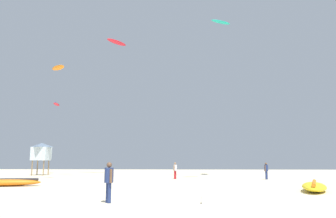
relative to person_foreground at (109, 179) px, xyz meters
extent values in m
plane|color=beige|center=(1.97, -3.77, -1.03)|extent=(120.00, 120.00, 0.00)
cylinder|color=navy|center=(-0.06, 0.08, -0.60)|extent=(0.16, 0.16, 0.87)
cylinder|color=navy|center=(0.06, -0.08, -0.60)|extent=(0.16, 0.16, 0.87)
cylinder|color=navy|center=(0.00, 0.00, 0.17)|extent=(0.40, 0.40, 0.65)
cylinder|color=brown|center=(-0.13, 0.19, 0.14)|extent=(0.12, 0.12, 0.60)
cylinder|color=brown|center=(0.13, -0.19, 0.14)|extent=(0.12, 0.12, 0.60)
sphere|color=brown|center=(0.00, 0.00, 0.62)|extent=(0.24, 0.24, 0.24)
cylinder|color=navy|center=(11.65, 18.87, -0.62)|extent=(0.15, 0.15, 0.82)
cylinder|color=navy|center=(11.53, 18.72, -0.62)|extent=(0.15, 0.15, 0.82)
cylinder|color=navy|center=(11.59, 18.79, 0.10)|extent=(0.38, 0.38, 0.62)
cylinder|color=brown|center=(11.73, 18.97, 0.07)|extent=(0.11, 0.11, 0.57)
cylinder|color=brown|center=(11.45, 18.62, 0.07)|extent=(0.11, 0.11, 0.57)
sphere|color=brown|center=(11.59, 18.79, 0.52)|extent=(0.22, 0.22, 0.22)
cylinder|color=#B21E23|center=(2.47, 19.20, -0.62)|extent=(0.15, 0.15, 0.82)
cylinder|color=#B21E23|center=(2.39, 19.03, -0.62)|extent=(0.15, 0.15, 0.82)
cylinder|color=silver|center=(2.43, 19.11, 0.10)|extent=(0.38, 0.38, 0.62)
cylinder|color=#936B4C|center=(2.53, 19.31, 0.08)|extent=(0.11, 0.11, 0.57)
cylinder|color=#936B4C|center=(2.33, 18.91, 0.08)|extent=(0.11, 0.11, 0.57)
sphere|color=#936B4C|center=(2.43, 19.11, 0.53)|extent=(0.22, 0.22, 0.22)
ellipsoid|color=yellow|center=(11.28, 6.07, -0.76)|extent=(3.14, 5.10, 0.57)
cylinder|color=orange|center=(11.28, 6.07, -0.54)|extent=(1.89, 4.29, 0.22)
ellipsoid|color=orange|center=(-9.61, 8.90, -0.77)|extent=(4.98, 2.60, 0.55)
cylinder|color=#2D2D33|center=(-9.61, 8.90, -0.55)|extent=(4.30, 1.39, 0.21)
cylinder|color=#8C704C|center=(-14.47, 27.70, -0.08)|extent=(0.14, 0.14, 1.90)
cylinder|color=#8C704C|center=(-14.47, 26.20, -0.08)|extent=(0.14, 0.14, 1.90)
cylinder|color=#8C704C|center=(-15.97, 27.70, -0.08)|extent=(0.14, 0.14, 1.90)
cylinder|color=#8C704C|center=(-15.97, 26.20, -0.08)|extent=(0.14, 0.14, 1.90)
cube|color=silver|center=(-15.22, 26.95, 1.72)|extent=(2.00, 2.00, 1.70)
pyramid|color=slate|center=(-15.22, 26.95, 2.84)|extent=(2.30, 2.30, 0.55)
cube|color=white|center=(4.38, -0.01, -0.87)|extent=(0.56, 0.36, 0.32)
ellipsoid|color=#19B29E|center=(7.26, 17.15, 14.98)|extent=(2.33, 1.72, 0.31)
ellipsoid|color=orange|center=(-9.59, 17.08, 10.31)|extent=(2.02, 1.71, 0.49)
ellipsoid|color=red|center=(-15.24, 31.04, 8.99)|extent=(1.23, 2.64, 0.29)
cylinder|color=blue|center=(-15.24, 31.04, 9.10)|extent=(0.59, 2.32, 0.11)
ellipsoid|color=red|center=(-6.25, 29.56, 17.78)|extent=(2.89, 3.42, 0.42)
camera|label=1|loc=(3.33, -14.45, 0.79)|focal=34.41mm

